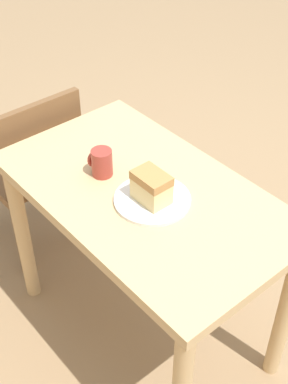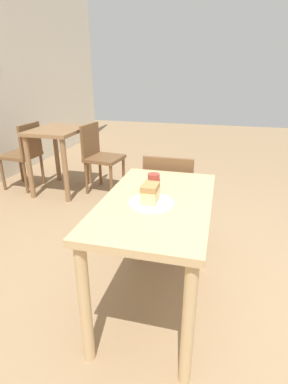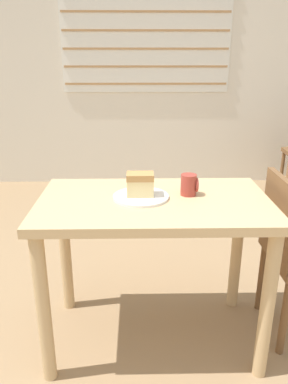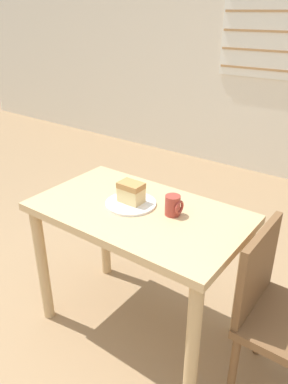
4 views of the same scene
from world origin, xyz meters
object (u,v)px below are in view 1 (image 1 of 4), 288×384
plate (152,200)px  cake_slice (151,187)px  dining_table_near (145,218)px  chair_near_window (32,166)px  coffee_mug (101,162)px

plate → cake_slice: (-0.00, 0.01, 0.06)m
dining_table_near → chair_near_window: bearing=3.4°
cake_slice → coffee_mug: size_ratio=1.24×
dining_table_near → coffee_mug: (0.16, 0.05, 0.18)m
chair_near_window → plate: chair_near_window is taller
plate → coffee_mug: 0.23m
plate → cake_slice: cake_slice is taller
dining_table_near → chair_near_window: size_ratio=1.25×
chair_near_window → cake_slice: size_ratio=6.88×
chair_near_window → cake_slice: 0.85m
chair_near_window → coffee_mug: size_ratio=8.53×
dining_table_near → cake_slice: size_ratio=8.60×
dining_table_near → coffee_mug: size_ratio=10.67×
cake_slice → plate: bearing=-66.5°
plate → chair_near_window: bearing=1.9°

